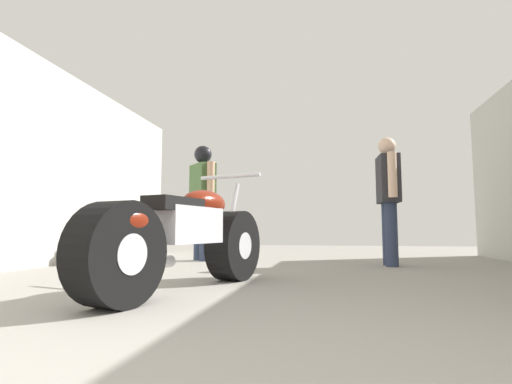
# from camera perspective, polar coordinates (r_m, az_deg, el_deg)

# --- Properties ---
(ground_plane) EXTENTS (16.44, 16.44, 0.00)m
(ground_plane) POSITION_cam_1_polar(r_m,az_deg,el_deg) (4.13, 4.36, -11.98)
(ground_plane) COLOR gray
(garage_partition_left) EXTENTS (0.08, 7.54, 2.65)m
(garage_partition_left) POSITION_cam_1_polar(r_m,az_deg,el_deg) (5.50, -30.38, 4.20)
(garage_partition_left) COLOR #B7B5AD
(garage_partition_left) RESTS_ON ground_plane
(motorcycle_maroon_cruiser) EXTENTS (0.86, 2.09, 0.98)m
(motorcycle_maroon_cruiser) POSITION_cam_1_polar(r_m,az_deg,el_deg) (3.05, -10.28, -6.60)
(motorcycle_maroon_cruiser) COLOR black
(motorcycle_maroon_cruiser) RESTS_ON ground_plane
(mechanic_in_blue) EXTENTS (0.27, 0.68, 1.70)m
(mechanic_in_blue) POSITION_cam_1_polar(r_m,az_deg,el_deg) (5.46, 18.66, -0.06)
(mechanic_in_blue) COLOR #2D3851
(mechanic_in_blue) RESTS_ON ground_plane
(mechanic_with_helmet) EXTENTS (0.56, 0.59, 1.78)m
(mechanic_with_helmet) POSITION_cam_1_polar(r_m,az_deg,el_deg) (6.15, -7.78, 0.12)
(mechanic_with_helmet) COLOR #2D3851
(mechanic_with_helmet) RESTS_ON ground_plane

